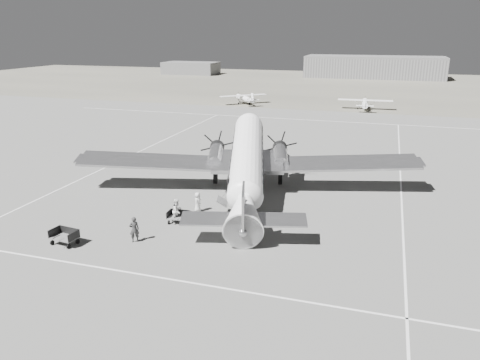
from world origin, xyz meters
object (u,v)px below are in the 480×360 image
(light_plane_left, at_px, (244,99))
(passenger, at_px, (198,202))
(dc3_airliner, at_px, (247,165))
(ground_crew, at_px, (134,229))
(baggage_cart_far, at_px, (64,237))
(hangar_main, at_px, (374,67))
(baggage_cart_near, at_px, (178,217))
(shed_secondary, at_px, (191,68))
(ramp_agent, at_px, (177,211))
(light_plane_right, at_px, (365,104))

(light_plane_left, bearing_deg, passenger, -117.77)
(dc3_airliner, height_order, passenger, dc3_airliner)
(ground_crew, bearing_deg, baggage_cart_far, -13.36)
(hangar_main, distance_m, baggage_cart_near, 126.49)
(hangar_main, height_order, baggage_cart_near, hangar_main)
(baggage_cart_near, distance_m, baggage_cart_far, 8.16)
(hangar_main, height_order, dc3_airliner, hangar_main)
(shed_secondary, height_order, ramp_agent, shed_secondary)
(dc3_airliner, height_order, ramp_agent, dc3_airliner)
(baggage_cart_far, distance_m, passenger, 10.48)
(passenger, bearing_deg, light_plane_left, 13.47)
(hangar_main, relative_size, ramp_agent, 21.98)
(hangar_main, xyz_separation_m, light_plane_right, (1.13, -66.37, -2.26))
(passenger, bearing_deg, light_plane_right, -9.57)
(hangar_main, bearing_deg, shed_secondary, -175.24)
(light_plane_left, bearing_deg, shed_secondary, 80.60)
(light_plane_right, relative_size, passenger, 6.19)
(dc3_airliner, xyz_separation_m, passenger, (-2.80, -4.40, -2.17))
(light_plane_right, distance_m, baggage_cart_near, 60.64)
(light_plane_right, height_order, baggage_cart_near, light_plane_right)
(shed_secondary, relative_size, ground_crew, 9.81)
(dc3_airliner, bearing_deg, passenger, -137.72)
(shed_secondary, bearing_deg, hangar_main, 4.76)
(baggage_cart_near, bearing_deg, light_plane_left, 98.88)
(shed_secondary, relative_size, baggage_cart_far, 9.53)
(shed_secondary, bearing_deg, baggage_cart_far, -70.47)
(light_plane_left, height_order, light_plane_right, light_plane_right)
(light_plane_right, xyz_separation_m, ramp_agent, (-10.41, -59.71, -0.08))
(dc3_airliner, xyz_separation_m, light_plane_left, (-16.24, 52.61, -1.95))
(ground_crew, bearing_deg, ramp_agent, -145.46)
(shed_secondary, xyz_separation_m, dc3_airliner, (54.10, -114.07, 0.97))
(hangar_main, height_order, light_plane_right, hangar_main)
(baggage_cart_far, height_order, ground_crew, ground_crew)
(ramp_agent, relative_size, passenger, 1.18)
(passenger, bearing_deg, hangar_main, -3.83)
(hangar_main, height_order, baggage_cart_far, hangar_main)
(dc3_airliner, distance_m, light_plane_left, 55.10)
(ground_crew, distance_m, passenger, 6.85)
(light_plane_left, height_order, passenger, light_plane_left)
(light_plane_left, height_order, baggage_cart_near, light_plane_left)
(light_plane_left, distance_m, light_plane_right, 23.27)
(ramp_agent, bearing_deg, baggage_cart_near, -103.36)
(shed_secondary, relative_size, passenger, 11.14)
(dc3_airliner, bearing_deg, shed_secondary, 100.14)
(dc3_airliner, relative_size, light_plane_right, 3.12)
(baggage_cart_near, bearing_deg, ground_crew, -114.26)
(dc3_airliner, distance_m, ramp_agent, 8.04)
(shed_secondary, height_order, dc3_airliner, dc3_airliner)
(hangar_main, xyz_separation_m, light_plane_left, (-22.15, -66.45, -2.28))
(light_plane_right, relative_size, ground_crew, 5.45)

